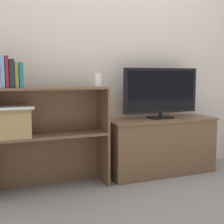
{
  "coord_description": "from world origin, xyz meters",
  "views": [
    {
      "loc": [
        -1.04,
        -2.38,
        0.95
      ],
      "look_at": [
        0.0,
        0.15,
        0.63
      ],
      "focal_mm": 50.0,
      "sensor_mm": 36.0,
      "label": 1
    }
  ],
  "objects_px": {
    "baby_monitor": "(98,80)",
    "laptop": "(9,107)",
    "tv_stand": "(160,146)",
    "book_skyblue": "(2,72)",
    "book_olive": "(16,75)",
    "tv": "(161,92)",
    "storage_basket_left": "(10,122)",
    "book_charcoal": "(11,74)",
    "book_teal": "(20,75)",
    "book_maroon": "(6,72)"
  },
  "relations": [
    {
      "from": "baby_monitor",
      "to": "laptop",
      "type": "bearing_deg",
      "value": -178.82
    },
    {
      "from": "laptop",
      "to": "tv_stand",
      "type": "bearing_deg",
      "value": 2.41
    },
    {
      "from": "tv_stand",
      "to": "laptop",
      "type": "distance_m",
      "value": 1.45
    },
    {
      "from": "book_skyblue",
      "to": "book_olive",
      "type": "bearing_deg",
      "value": 0.0
    },
    {
      "from": "tv",
      "to": "storage_basket_left",
      "type": "xyz_separation_m",
      "value": [
        -1.39,
        -0.06,
        -0.2
      ]
    },
    {
      "from": "book_charcoal",
      "to": "book_skyblue",
      "type": "bearing_deg",
      "value": 180.0
    },
    {
      "from": "tv",
      "to": "baby_monitor",
      "type": "xyz_separation_m",
      "value": [
        -0.66,
        -0.04,
        0.12
      ]
    },
    {
      "from": "book_skyblue",
      "to": "laptop",
      "type": "relative_size",
      "value": 0.69
    },
    {
      "from": "tv",
      "to": "laptop",
      "type": "relative_size",
      "value": 2.25
    },
    {
      "from": "book_skyblue",
      "to": "laptop",
      "type": "height_order",
      "value": "book_skyblue"
    },
    {
      "from": "book_charcoal",
      "to": "storage_basket_left",
      "type": "bearing_deg",
      "value": 127.04
    },
    {
      "from": "tv_stand",
      "to": "storage_basket_left",
      "type": "height_order",
      "value": "storage_basket_left"
    },
    {
      "from": "book_teal",
      "to": "laptop",
      "type": "xyz_separation_m",
      "value": [
        -0.09,
        0.03,
        -0.25
      ]
    },
    {
      "from": "book_skyblue",
      "to": "storage_basket_left",
      "type": "bearing_deg",
      "value": 31.01
    },
    {
      "from": "book_olive",
      "to": "book_teal",
      "type": "distance_m",
      "value": 0.03
    },
    {
      "from": "book_skyblue",
      "to": "book_maroon",
      "type": "xyz_separation_m",
      "value": [
        0.03,
        0.0,
        -0.0
      ]
    },
    {
      "from": "book_maroon",
      "to": "storage_basket_left",
      "type": "xyz_separation_m",
      "value": [
        0.01,
        0.03,
        -0.38
      ]
    },
    {
      "from": "book_skyblue",
      "to": "book_charcoal",
      "type": "xyz_separation_m",
      "value": [
        0.07,
        0.0,
        -0.01
      ]
    },
    {
      "from": "tv_stand",
      "to": "tv",
      "type": "height_order",
      "value": "tv"
    },
    {
      "from": "book_maroon",
      "to": "tv_stand",
      "type": "bearing_deg",
      "value": 3.5
    },
    {
      "from": "storage_basket_left",
      "to": "tv",
      "type": "bearing_deg",
      "value": 2.35
    },
    {
      "from": "tv_stand",
      "to": "laptop",
      "type": "height_order",
      "value": "laptop"
    },
    {
      "from": "storage_basket_left",
      "to": "tv_stand",
      "type": "bearing_deg",
      "value": 2.41
    },
    {
      "from": "book_charcoal",
      "to": "storage_basket_left",
      "type": "xyz_separation_m",
      "value": [
        -0.02,
        0.03,
        -0.37
      ]
    },
    {
      "from": "tv",
      "to": "book_teal",
      "type": "height_order",
      "value": "book_teal"
    },
    {
      "from": "book_charcoal",
      "to": "storage_basket_left",
      "type": "height_order",
      "value": "book_charcoal"
    },
    {
      "from": "book_teal",
      "to": "book_maroon",
      "type": "bearing_deg",
      "value": 180.0
    },
    {
      "from": "tv_stand",
      "to": "laptop",
      "type": "xyz_separation_m",
      "value": [
        -1.39,
        -0.06,
        0.43
      ]
    },
    {
      "from": "book_teal",
      "to": "storage_basket_left",
      "type": "bearing_deg",
      "value": 162.65
    },
    {
      "from": "book_olive",
      "to": "storage_basket_left",
      "type": "relative_size",
      "value": 0.64
    },
    {
      "from": "book_skyblue",
      "to": "book_olive",
      "type": "height_order",
      "value": "book_skyblue"
    },
    {
      "from": "book_maroon",
      "to": "book_skyblue",
      "type": "bearing_deg",
      "value": 180.0
    },
    {
      "from": "tv_stand",
      "to": "baby_monitor",
      "type": "xyz_separation_m",
      "value": [
        -0.66,
        -0.04,
        0.64
      ]
    },
    {
      "from": "book_skyblue",
      "to": "book_charcoal",
      "type": "relative_size",
      "value": 1.11
    },
    {
      "from": "tv_stand",
      "to": "tv",
      "type": "xyz_separation_m",
      "value": [
        0.0,
        -0.0,
        0.53
      ]
    },
    {
      "from": "book_olive",
      "to": "storage_basket_left",
      "type": "distance_m",
      "value": 0.37
    },
    {
      "from": "book_charcoal",
      "to": "book_olive",
      "type": "height_order",
      "value": "book_charcoal"
    },
    {
      "from": "book_charcoal",
      "to": "book_teal",
      "type": "relative_size",
      "value": 1.12
    },
    {
      "from": "book_skyblue",
      "to": "storage_basket_left",
      "type": "height_order",
      "value": "book_skyblue"
    },
    {
      "from": "book_charcoal",
      "to": "book_maroon",
      "type": "bearing_deg",
      "value": 180.0
    },
    {
      "from": "laptop",
      "to": "book_teal",
      "type": "bearing_deg",
      "value": -17.35
    },
    {
      "from": "tv_stand",
      "to": "book_teal",
      "type": "relative_size",
      "value": 5.63
    },
    {
      "from": "book_teal",
      "to": "baby_monitor",
      "type": "relative_size",
      "value": 1.35
    },
    {
      "from": "tv",
      "to": "tv_stand",
      "type": "bearing_deg",
      "value": 90.0
    },
    {
      "from": "book_charcoal",
      "to": "book_teal",
      "type": "distance_m",
      "value": 0.07
    },
    {
      "from": "book_maroon",
      "to": "storage_basket_left",
      "type": "bearing_deg",
      "value": 61.24
    },
    {
      "from": "tv_stand",
      "to": "book_skyblue",
      "type": "xyz_separation_m",
      "value": [
        -1.43,
        -0.09,
        0.7
      ]
    },
    {
      "from": "book_maroon",
      "to": "book_teal",
      "type": "relative_size",
      "value": 1.25
    },
    {
      "from": "tv",
      "to": "baby_monitor",
      "type": "relative_size",
      "value": 5.51
    },
    {
      "from": "book_skyblue",
      "to": "tv",
      "type": "bearing_deg",
      "value": 3.36
    }
  ]
}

